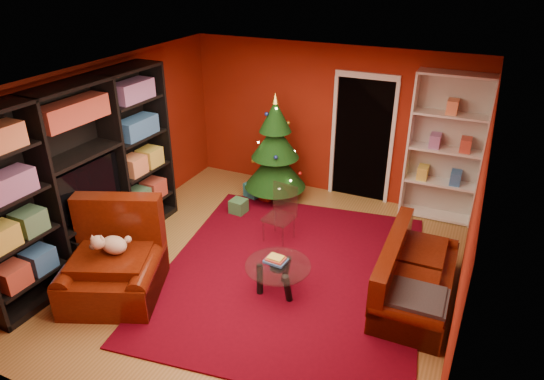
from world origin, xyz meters
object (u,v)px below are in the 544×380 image
at_px(gift_box_green, 239,207).
at_px(acrylic_chair, 279,218).
at_px(gift_box_teal, 254,190).
at_px(rug, 292,273).
at_px(christmas_tree, 275,149).
at_px(white_bookshelf, 445,149).
at_px(gift_box_red, 267,195).
at_px(dog, 114,245).
at_px(media_unit, 82,178).
at_px(sofa, 418,272).
at_px(armchair, 112,263).
at_px(coffee_table, 278,278).

distance_m(gift_box_green, acrylic_chair, 1.11).
relative_size(gift_box_teal, gift_box_green, 1.07).
relative_size(rug, gift_box_teal, 14.71).
height_order(christmas_tree, white_bookshelf, white_bookshelf).
xyz_separation_m(rug, gift_box_red, (-1.22, 1.81, 0.09)).
bearing_deg(acrylic_chair, gift_box_red, 130.17).
xyz_separation_m(rug, white_bookshelf, (1.53, 2.45, 1.16)).
relative_size(rug, dog, 9.76).
distance_m(rug, media_unit, 3.07).
bearing_deg(acrylic_chair, christmas_tree, 123.86).
distance_m(rug, sofa, 1.65).
relative_size(media_unit, gift_box_red, 15.93).
bearing_deg(white_bookshelf, gift_box_red, -167.35).
relative_size(christmas_tree, white_bookshelf, 0.79).
bearing_deg(armchair, acrylic_chair, 33.48).
height_order(christmas_tree, gift_box_green, christmas_tree).
bearing_deg(acrylic_chair, media_unit, -139.04).
height_order(gift_box_red, armchair, armchair).
distance_m(gift_box_green, white_bookshelf, 3.40).
height_order(gift_box_teal, acrylic_chair, acrylic_chair).
height_order(gift_box_red, dog, dog).
xyz_separation_m(rug, sofa, (1.60, 0.17, 0.38)).
bearing_deg(gift_box_teal, media_unit, -114.73).
bearing_deg(dog, acrylic_chair, 33.14).
bearing_deg(dog, christmas_tree, 55.33).
distance_m(armchair, sofa, 3.77).
xyz_separation_m(media_unit, sofa, (4.29, 0.96, -0.85)).
distance_m(gift_box_teal, armchair, 3.21).
bearing_deg(dog, white_bookshelf, 25.47).
distance_m(rug, gift_box_green, 1.87).
relative_size(media_unit, gift_box_teal, 12.20).
distance_m(dog, coffee_table, 2.06).
distance_m(white_bookshelf, coffee_table, 3.42).
bearing_deg(christmas_tree, sofa, -33.16).
bearing_deg(dog, sofa, 0.38).
relative_size(white_bookshelf, armchair, 1.98).
height_order(armchair, coffee_table, armchair).
height_order(gift_box_teal, sofa, sofa).
relative_size(christmas_tree, gift_box_teal, 7.15).
bearing_deg(gift_box_green, gift_box_red, 70.50).
bearing_deg(armchair, rug, 13.33).
height_order(rug, media_unit, media_unit).
relative_size(gift_box_red, white_bookshelf, 0.08).
bearing_deg(white_bookshelf, rug, -122.42).
relative_size(media_unit, sofa, 1.77).
bearing_deg(coffee_table, gift_box_green, 131.40).
xyz_separation_m(gift_box_red, coffee_table, (1.21, -2.26, 0.12)).
distance_m(rug, dog, 2.33).
bearing_deg(acrylic_chair, gift_box_teal, 138.22).
xyz_separation_m(media_unit, coffee_table, (2.69, 0.34, -1.02)).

